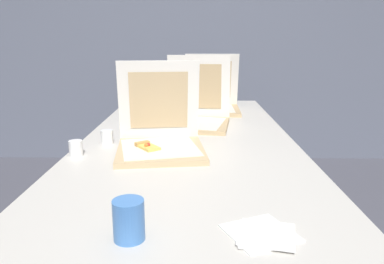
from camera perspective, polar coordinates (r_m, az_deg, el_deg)
The scene contains 11 objects.
wall_back at distance 3.69m, azimuth 0.03°, elevation 15.84°, with size 10.00×0.10×2.60m, color slate.
table at distance 1.77m, azimuth -0.59°, elevation -2.06°, with size 0.96×2.11×0.74m.
pizza_box_front at distance 1.52m, azimuth -4.96°, elevation -1.04°, with size 0.38×0.39×0.36m.
pizza_box_middle at distance 1.97m, azimuth 0.54°, elevation 2.54°, with size 0.39×0.39×0.36m.
pizza_box_back at distance 2.37m, azimuth 3.05°, elevation 4.47°, with size 0.35×0.36×0.36m.
cup_white_near_left at distance 1.53m, azimuth -17.43°, elevation -2.39°, with size 0.05×0.05×0.06m, color white.
cup_white_near_center at distance 1.67m, azimuth -12.92°, elevation -0.75°, with size 0.05×0.05×0.06m, color white.
cup_white_mid at distance 1.84m, azimuth -9.02°, elevation 0.83°, with size 0.05×0.05×0.06m, color white.
cup_white_far at distance 2.09m, azimuth -7.26°, elevation 2.47°, with size 0.05×0.05×0.06m, color white.
cup_printed_front at distance 0.88m, azimuth -9.70°, elevation -13.19°, with size 0.07×0.07×0.10m, color #477FCC.
napkin_pile at distance 0.92m, azimuth 10.91°, elevation -15.13°, with size 0.20×0.20×0.01m.
Camera 1 is at (0.04, -1.12, 1.19)m, focal length 34.69 mm.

